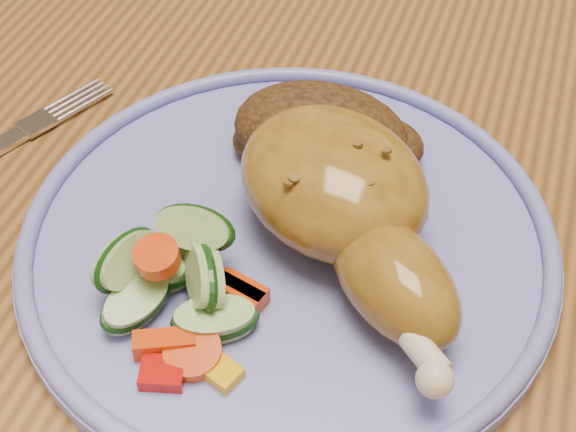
{
  "coord_description": "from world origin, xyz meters",
  "views": [
    {
      "loc": [
        0.08,
        -0.39,
        1.09
      ],
      "look_at": [
        -0.01,
        -0.12,
        0.78
      ],
      "focal_mm": 50.0,
      "sensor_mm": 36.0,
      "label": 1
    }
  ],
  "objects": [
    {
      "name": "chicken_leg",
      "position": [
        0.02,
        -0.11,
        0.79
      ],
      "size": [
        0.17,
        0.18,
        0.06
      ],
      "color": "olive",
      "rests_on": "plate"
    },
    {
      "name": "dining_table",
      "position": [
        0.0,
        0.0,
        0.67
      ],
      "size": [
        0.9,
        1.4,
        0.75
      ],
      "color": "brown",
      "rests_on": "ground"
    },
    {
      "name": "plate",
      "position": [
        -0.01,
        -0.12,
        0.76
      ],
      "size": [
        0.3,
        0.3,
        0.01
      ],
      "primitive_type": "cylinder",
      "color": "#696EC1",
      "rests_on": "dining_table"
    },
    {
      "name": "vegetable_pile",
      "position": [
        -0.05,
        -0.17,
        0.78
      ],
      "size": [
        0.1,
        0.1,
        0.05
      ],
      "color": "#A50A05",
      "rests_on": "plate"
    },
    {
      "name": "rice_pilaf",
      "position": [
        -0.01,
        -0.05,
        0.78
      ],
      "size": [
        0.11,
        0.08,
        0.05
      ],
      "color": "#472A11",
      "rests_on": "plate"
    },
    {
      "name": "plate_rim",
      "position": [
        -0.01,
        -0.12,
        0.77
      ],
      "size": [
        0.29,
        0.29,
        0.01
      ],
      "primitive_type": "torus",
      "color": "#696EC1",
      "rests_on": "plate"
    }
  ]
}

